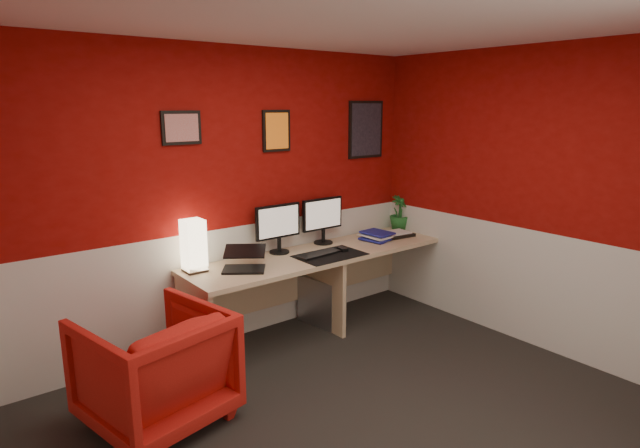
{
  "coord_description": "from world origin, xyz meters",
  "views": [
    {
      "loc": [
        -2.05,
        -2.17,
        2.03
      ],
      "look_at": [
        0.6,
        1.21,
        1.05
      ],
      "focal_mm": 29.59,
      "sensor_mm": 36.0,
      "label": 1
    }
  ],
  "objects": [
    {
      "name": "keyboard",
      "position": [
        0.69,
        1.33,
        0.74
      ],
      "size": [
        0.43,
        0.18,
        0.02
      ],
      "primitive_type": "cube",
      "rotation": [
        0.0,
        0.0,
        0.09
      ],
      "color": "black",
      "rests_on": "desk_mat"
    },
    {
      "name": "book_top",
      "position": [
        1.37,
        1.41,
        0.79
      ],
      "size": [
        0.24,
        0.31,
        0.03
      ],
      "primitive_type": "imported",
      "rotation": [
        0.0,
        0.0,
        0.07
      ],
      "color": "navy",
      "rests_on": "book_middle"
    },
    {
      "name": "book_bottom",
      "position": [
        1.33,
        1.38,
        0.74
      ],
      "size": [
        0.24,
        0.3,
        0.03
      ],
      "primitive_type": "imported",
      "rotation": [
        0.0,
        0.0,
        0.16
      ],
      "color": "navy",
      "rests_on": "desk"
    },
    {
      "name": "laptop",
      "position": [
        -0.04,
        1.37,
        0.84
      ],
      "size": [
        0.4,
        0.38,
        0.22
      ],
      "primitive_type": "cube",
      "rotation": [
        0.0,
        0.0,
        -0.63
      ],
      "color": "black",
      "rests_on": "desk"
    },
    {
      "name": "desk_mat",
      "position": [
        0.77,
        1.27,
        0.73
      ],
      "size": [
        0.6,
        0.38,
        0.01
      ],
      "primitive_type": "cube",
      "color": "black",
      "rests_on": "desk"
    },
    {
      "name": "book_middle",
      "position": [
        1.35,
        1.42,
        0.77
      ],
      "size": [
        0.22,
        0.29,
        0.02
      ],
      "primitive_type": "imported",
      "rotation": [
        0.0,
        0.0,
        0.03
      ],
      "color": "silver",
      "rests_on": "book_bottom"
    },
    {
      "name": "wainscot_back",
      "position": [
        0.0,
        1.75,
        0.5
      ],
      "size": [
        4.0,
        0.01,
        1.0
      ],
      "primitive_type": "cube",
      "color": "silver",
      "rests_on": "ground"
    },
    {
      "name": "monitor_right",
      "position": [
        0.98,
        1.64,
        1.02
      ],
      "size": [
        0.45,
        0.06,
        0.58
      ],
      "primitive_type": "cube",
      "color": "black",
      "rests_on": "desk"
    },
    {
      "name": "art_center",
      "position": [
        0.53,
        1.74,
        1.8
      ],
      "size": [
        0.28,
        0.02,
        0.36
      ],
      "primitive_type": "cube",
      "color": "orange",
      "rests_on": "wall_back"
    },
    {
      "name": "armchair",
      "position": [
        -0.98,
        0.91,
        0.38
      ],
      "size": [
        0.96,
        0.97,
        0.75
      ],
      "primitive_type": "imported",
      "rotation": [
        0.0,
        0.0,
        3.34
      ],
      "color": "red",
      "rests_on": "ground"
    },
    {
      "name": "pc_tower",
      "position": [
        0.84,
        1.49,
        0.23
      ],
      "size": [
        0.26,
        0.47,
        0.45
      ],
      "primitive_type": "cube",
      "rotation": [
        0.0,
        0.0,
        0.13
      ],
      "color": "#99999E",
      "rests_on": "ground"
    },
    {
      "name": "ground",
      "position": [
        0.0,
        0.0,
        0.0
      ],
      "size": [
        4.0,
        3.5,
        0.01
      ],
      "primitive_type": "cube",
      "color": "black",
      "rests_on": "ground"
    },
    {
      "name": "mouse",
      "position": [
        0.94,
        1.31,
        0.75
      ],
      "size": [
        0.07,
        0.11,
        0.03
      ],
      "primitive_type": "cube",
      "rotation": [
        0.0,
        0.0,
        -0.11
      ],
      "color": "black",
      "rests_on": "desk_mat"
    },
    {
      "name": "shoji_lamp",
      "position": [
        -0.36,
        1.59,
        0.93
      ],
      "size": [
        0.16,
        0.16,
        0.4
      ],
      "primitive_type": "cube",
      "color": "#FFE5B2",
      "rests_on": "desk"
    },
    {
      "name": "wall_right",
      "position": [
        2.0,
        0.0,
        1.25
      ],
      "size": [
        0.01,
        3.5,
        2.5
      ],
      "primitive_type": "cube",
      "color": "maroon",
      "rests_on": "ground"
    },
    {
      "name": "wainscot_right",
      "position": [
        2.0,
        0.0,
        0.5
      ],
      "size": [
        0.01,
        3.5,
        1.0
      ],
      "primitive_type": "cube",
      "color": "silver",
      "rests_on": "ground"
    },
    {
      "name": "desk",
      "position": [
        0.8,
        1.41,
        0.36
      ],
      "size": [
        2.6,
        0.65,
        0.73
      ],
      "primitive_type": "cube",
      "color": "#CEB084",
      "rests_on": "ground"
    },
    {
      "name": "wall_back",
      "position": [
        0.0,
        1.75,
        1.25
      ],
      "size": [
        4.0,
        0.01,
        2.5
      ],
      "primitive_type": "cube",
      "color": "maroon",
      "rests_on": "ground"
    },
    {
      "name": "monitor_left",
      "position": [
        0.47,
        1.62,
        1.02
      ],
      "size": [
        0.45,
        0.06,
        0.58
      ],
      "primitive_type": "cube",
      "color": "black",
      "rests_on": "desk"
    },
    {
      "name": "ceiling",
      "position": [
        0.0,
        0.0,
        2.5
      ],
      "size": [
        4.0,
        3.5,
        0.01
      ],
      "primitive_type": "cube",
      "color": "white",
      "rests_on": "ground"
    },
    {
      "name": "potted_plant",
      "position": [
        1.96,
        1.59,
        0.91
      ],
      "size": [
        0.21,
        0.21,
        0.36
      ],
      "primitive_type": "imported",
      "rotation": [
        0.0,
        0.0,
        -0.03
      ],
      "color": "#19591E",
      "rests_on": "desk"
    },
    {
      "name": "zen_tray",
      "position": [
        1.71,
        1.41,
        0.74
      ],
      "size": [
        0.37,
        0.28,
        0.03
      ],
      "primitive_type": "cube",
      "rotation": [
        0.0,
        0.0,
        -0.1
      ],
      "color": "black",
      "rests_on": "desk"
    },
    {
      "name": "art_left",
      "position": [
        -0.34,
        1.74,
        1.85
      ],
      "size": [
        0.32,
        0.02,
        0.26
      ],
      "primitive_type": "cube",
      "color": "red",
      "rests_on": "wall_back"
    },
    {
      "name": "art_right",
      "position": [
        1.6,
        1.74,
        1.78
      ],
      "size": [
        0.44,
        0.02,
        0.56
      ],
      "primitive_type": "cube",
      "color": "black",
      "rests_on": "wall_back"
    }
  ]
}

